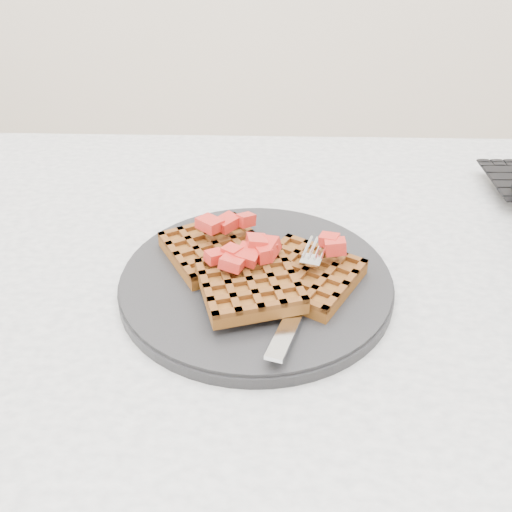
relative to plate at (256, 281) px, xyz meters
The scene contains 5 objects.
table 0.18m from the plate, ahead, with size 1.20×0.80×0.75m.
plate is the anchor object (origin of this frame).
waffles 0.02m from the plate, 87.49° to the right, with size 0.22×0.20×0.03m.
strawberry_pile 0.05m from the plate, 90.00° to the right, with size 0.15×0.15×0.02m, color #9D0400, non-canonical shape.
fork 0.06m from the plate, 41.98° to the right, with size 0.02×0.18×0.02m, color silver, non-canonical shape.
Camera 1 is at (-0.12, -0.47, 1.12)m, focal length 40.00 mm.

